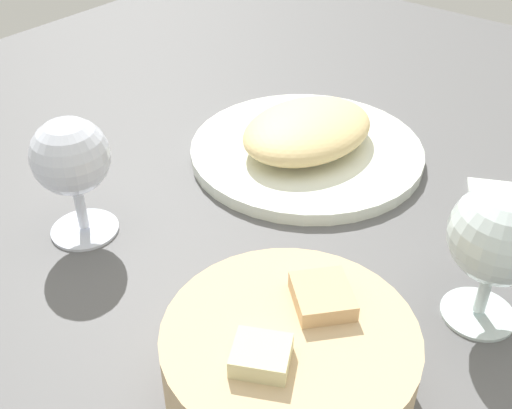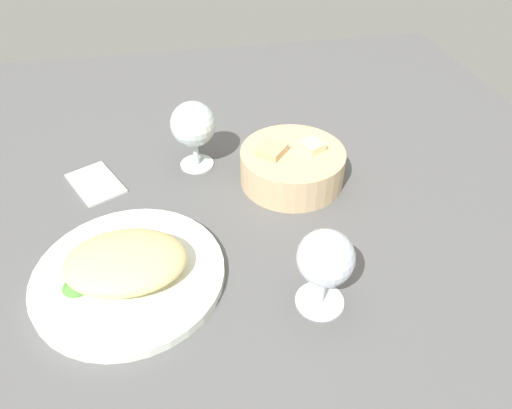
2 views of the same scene
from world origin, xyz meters
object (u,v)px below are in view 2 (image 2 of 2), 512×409
object	(u,v)px
folded_napkin	(95,182)
wine_glass_far	(193,126)
wine_glass_near	(325,261)
bread_basket	(292,166)
plate	(129,275)

from	to	relation	value
folded_napkin	wine_glass_far	bearing A→B (deg)	-108.93
wine_glass_near	folded_napkin	size ratio (longest dim) A/B	1.11
bread_basket	folded_napkin	world-z (taller)	bread_basket
folded_napkin	wine_glass_near	bearing A→B (deg)	-162.67
bread_basket	wine_glass_near	xyz separation A→B (cm)	(-2.75, -26.73, 4.80)
bread_basket	folded_napkin	size ratio (longest dim) A/B	1.64
bread_basket	wine_glass_far	world-z (taller)	wine_glass_far
plate	wine_glass_near	size ratio (longest dim) A/B	2.18
wine_glass_far	folded_napkin	world-z (taller)	wine_glass_far
plate	folded_napkin	xyz separation A→B (cm)	(-6.28, 23.16, -0.30)
bread_basket	plate	bearing A→B (deg)	-147.28
wine_glass_far	bread_basket	bearing A→B (deg)	-26.34
bread_basket	wine_glass_far	size ratio (longest dim) A/B	1.43
wine_glass_far	folded_napkin	bearing A→B (deg)	-171.99
wine_glass_near	plate	bearing A→B (deg)	160.36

